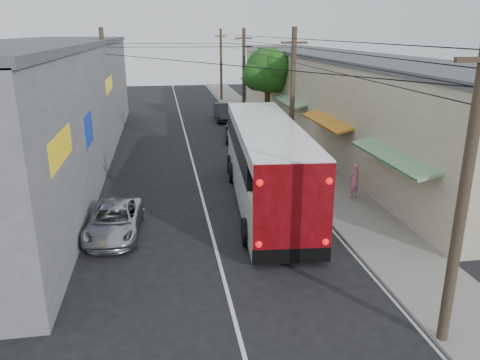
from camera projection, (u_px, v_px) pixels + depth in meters
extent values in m
plane|color=black|center=(234.00, 317.00, 13.33)|extent=(120.00, 120.00, 0.00)
cube|color=slate|center=(281.00, 145.00, 33.12)|extent=(3.00, 80.00, 0.12)
cube|color=beige|center=(334.00, 98.00, 34.81)|extent=(6.00, 40.00, 6.00)
cube|color=#4C4C51|center=(337.00, 55.00, 33.87)|extent=(6.20, 40.00, 0.30)
cube|color=#176923|center=(395.00, 155.00, 19.30)|extent=(1.39, 6.00, 0.46)
cube|color=#C55417|center=(329.00, 120.00, 26.81)|extent=(1.39, 6.00, 0.46)
cube|color=#176923|center=(291.00, 100.00, 34.32)|extent=(1.39, 6.00, 0.46)
cube|color=#C55417|center=(267.00, 88.00, 41.84)|extent=(1.39, 6.00, 0.46)
cube|color=#176923|center=(251.00, 79.00, 49.35)|extent=(1.39, 6.00, 0.46)
cube|color=gray|center=(47.00, 106.00, 27.83)|extent=(7.00, 36.00, 7.00)
cube|color=#4C4C51|center=(39.00, 43.00, 26.73)|extent=(7.20, 36.00, 0.30)
cube|color=yellow|center=(59.00, 148.00, 15.01)|extent=(0.12, 3.50, 1.00)
cube|color=#1433A5|center=(87.00, 129.00, 20.83)|extent=(0.12, 2.20, 1.40)
cube|color=yellow|center=(108.00, 84.00, 29.95)|extent=(0.12, 4.00, 0.90)
cylinder|color=#473828|center=(463.00, 199.00, 11.05)|extent=(0.28, 0.28, 8.00)
cylinder|color=#473828|center=(292.00, 104.00, 25.14)|extent=(0.28, 0.28, 8.00)
cube|color=#473828|center=(294.00, 43.00, 24.17)|extent=(1.40, 0.12, 0.12)
cylinder|color=#473828|center=(244.00, 78.00, 39.23)|extent=(0.28, 0.28, 8.00)
cube|color=#473828|center=(244.00, 38.00, 38.25)|extent=(1.40, 0.12, 0.12)
cylinder|color=#473828|center=(221.00, 65.00, 53.32)|extent=(0.28, 0.28, 8.00)
cube|color=#473828|center=(221.00, 36.00, 52.34)|extent=(1.40, 0.12, 0.12)
cylinder|color=#473828|center=(106.00, 92.00, 30.08)|extent=(0.28, 0.28, 8.00)
cube|color=#473828|center=(102.00, 41.00, 29.10)|extent=(1.40, 0.12, 0.12)
cylinder|color=#59595E|center=(273.00, 47.00, 24.05)|extent=(2.20, 0.10, 0.10)
cube|color=#59595E|center=(252.00, 49.00, 23.91)|extent=(0.50, 0.18, 0.12)
cylinder|color=#3F2B19|center=(267.00, 105.00, 38.21)|extent=(0.44, 0.44, 4.00)
sphere|color=#1E4612|center=(268.00, 70.00, 37.36)|extent=(3.60, 3.60, 3.60)
sphere|color=#1E4612|center=(278.00, 77.00, 38.26)|extent=(2.60, 2.60, 2.60)
sphere|color=#1E4612|center=(258.00, 76.00, 36.96)|extent=(2.40, 2.40, 2.40)
sphere|color=#1E4612|center=(276.00, 65.00, 36.36)|extent=(2.20, 2.20, 2.20)
sphere|color=#1E4612|center=(262.00, 66.00, 38.10)|extent=(2.00, 2.00, 2.00)
cube|color=white|center=(266.00, 177.00, 21.86)|extent=(3.76, 13.17, 2.06)
cube|color=black|center=(265.00, 143.00, 21.92)|extent=(3.60, 11.01, 1.08)
cube|color=white|center=(267.00, 130.00, 21.17)|extent=(3.76, 13.17, 0.54)
cube|color=maroon|center=(293.00, 210.00, 15.40)|extent=(2.68, 0.31, 3.14)
cube|color=black|center=(292.00, 256.00, 15.91)|extent=(2.71, 0.33, 0.54)
sphere|color=red|center=(259.00, 244.00, 15.64)|extent=(0.24, 0.24, 0.24)
sphere|color=red|center=(325.00, 242.00, 15.82)|extent=(0.24, 0.24, 0.24)
sphere|color=red|center=(260.00, 183.00, 14.98)|extent=(0.24, 0.24, 0.24)
sphere|color=red|center=(329.00, 181.00, 15.16)|extent=(0.24, 0.24, 0.24)
cylinder|color=black|center=(246.00, 232.00, 17.66)|extent=(0.41, 1.11, 1.08)
cylinder|color=black|center=(317.00, 229.00, 17.87)|extent=(0.41, 1.11, 1.08)
cylinder|color=black|center=(232.00, 172.00, 25.05)|extent=(0.41, 1.11, 1.08)
cylinder|color=black|center=(282.00, 171.00, 25.27)|extent=(0.41, 1.11, 1.08)
cylinder|color=black|center=(230.00, 164.00, 26.59)|extent=(0.41, 1.11, 1.08)
cylinder|color=black|center=(277.00, 163.00, 26.81)|extent=(0.41, 1.11, 1.08)
imported|color=#B0B0B7|center=(115.00, 221.00, 18.51)|extent=(2.25, 4.48, 1.22)
imported|color=#A8A8B0|center=(276.00, 158.00, 26.79)|extent=(3.00, 6.09, 1.70)
imported|color=#232227|center=(238.00, 129.00, 34.77)|extent=(2.47, 4.91, 1.60)
imported|color=black|center=(224.00, 112.00, 42.27)|extent=(1.73, 4.63, 1.51)
imported|color=#D47092|center=(354.00, 181.00, 22.28)|extent=(0.72, 0.59, 1.70)
imported|color=#8493C1|center=(324.00, 169.00, 24.25)|extent=(0.89, 0.76, 1.60)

